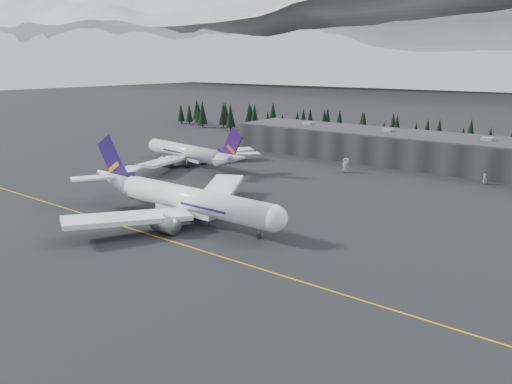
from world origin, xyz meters
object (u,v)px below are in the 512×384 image
Objects in this scene: jet_main at (179,198)px; gse_vehicle_b at (485,182)px; gse_vehicle_a at (346,171)px; jet_parked at (193,153)px; terminal at (409,148)px.

gse_vehicle_b is at bearing 58.30° from jet_main.
jet_parked is at bearing -153.42° from gse_vehicle_a.
jet_parked is at bearing -138.82° from terminal.
terminal is 2.57× the size of jet_parked.
gse_vehicle_a is at bearing 83.34° from jet_main.
jet_main is at bearing -100.11° from terminal.
gse_vehicle_a is (8.21, 80.33, -5.08)m from jet_main.
jet_parked is 62.44m from gse_vehicle_a.
terminal reaches higher than gse_vehicle_a.
jet_main is at bearing 139.75° from jet_parked.
jet_parked reaches higher than gse_vehicle_a.
jet_parked is at bearing -99.01° from gse_vehicle_b.
gse_vehicle_a is (56.22, 26.82, -4.38)m from jet_parked.
terminal is 35.38m from gse_vehicle_a.
jet_main reaches higher than gse_vehicle_a.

